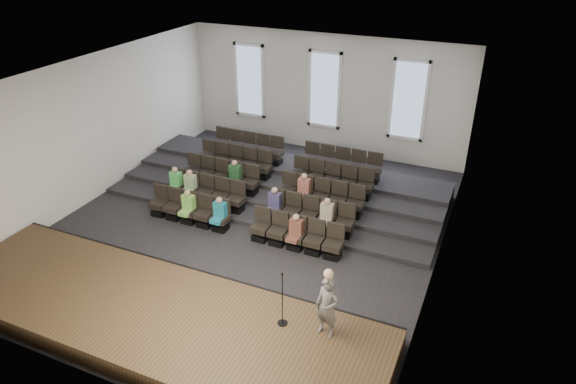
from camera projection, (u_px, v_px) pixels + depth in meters
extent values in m
plane|color=black|center=(249.00, 226.00, 16.94)|extent=(14.00, 14.00, 0.00)
cube|color=white|center=(243.00, 76.00, 14.60)|extent=(12.00, 14.00, 0.02)
cube|color=silver|center=(325.00, 94.00, 21.46)|extent=(12.00, 0.04, 5.00)
cube|color=silver|center=(79.00, 288.00, 10.09)|extent=(12.00, 0.04, 5.00)
cube|color=silver|center=(94.00, 128.00, 17.92)|extent=(0.04, 14.00, 5.00)
cube|color=silver|center=(447.00, 193.00, 13.63)|extent=(0.04, 14.00, 5.00)
cube|color=#43311C|center=(153.00, 316.00, 12.70)|extent=(11.80, 3.60, 0.50)
cube|color=black|center=(193.00, 276.00, 14.13)|extent=(11.80, 0.06, 0.52)
cube|color=black|center=(278.00, 193.00, 18.79)|extent=(11.80, 4.80, 0.15)
cube|color=black|center=(284.00, 186.00, 19.18)|extent=(11.80, 3.75, 0.30)
cube|color=black|center=(290.00, 178.00, 19.57)|extent=(11.80, 2.70, 0.45)
cube|color=black|center=(295.00, 171.00, 19.96)|extent=(11.80, 1.65, 0.60)
cube|color=black|center=(160.00, 212.00, 17.52)|extent=(0.47, 0.43, 0.20)
cube|color=black|center=(159.00, 204.00, 17.38)|extent=(0.55, 0.50, 0.19)
cube|color=black|center=(161.00, 191.00, 17.36)|extent=(0.55, 0.08, 0.50)
cube|color=black|center=(174.00, 216.00, 17.31)|extent=(0.47, 0.43, 0.20)
cube|color=black|center=(173.00, 208.00, 17.17)|extent=(0.55, 0.50, 0.19)
cube|color=black|center=(176.00, 194.00, 17.14)|extent=(0.55, 0.08, 0.50)
cube|color=black|center=(189.00, 219.00, 17.10)|extent=(0.47, 0.43, 0.20)
cube|color=black|center=(189.00, 211.00, 16.95)|extent=(0.55, 0.50, 0.19)
cube|color=black|center=(191.00, 198.00, 16.93)|extent=(0.55, 0.08, 0.50)
cube|color=black|center=(205.00, 223.00, 16.88)|extent=(0.47, 0.43, 0.20)
cube|color=black|center=(204.00, 215.00, 16.74)|extent=(0.55, 0.50, 0.19)
cube|color=black|center=(207.00, 201.00, 16.72)|extent=(0.55, 0.08, 0.50)
cube|color=black|center=(221.00, 227.00, 16.67)|extent=(0.47, 0.43, 0.20)
cube|color=black|center=(220.00, 219.00, 16.52)|extent=(0.55, 0.50, 0.19)
cube|color=black|center=(223.00, 205.00, 16.50)|extent=(0.55, 0.08, 0.50)
cube|color=black|center=(261.00, 237.00, 16.15)|extent=(0.47, 0.43, 0.20)
cube|color=black|center=(260.00, 228.00, 16.01)|extent=(0.55, 0.50, 0.19)
cube|color=black|center=(263.00, 214.00, 15.99)|extent=(0.55, 0.08, 0.50)
cube|color=black|center=(278.00, 241.00, 15.94)|extent=(0.47, 0.43, 0.20)
cube|color=black|center=(278.00, 233.00, 15.79)|extent=(0.55, 0.50, 0.19)
cube|color=black|center=(280.00, 218.00, 15.77)|extent=(0.55, 0.08, 0.50)
cube|color=black|center=(296.00, 245.00, 15.72)|extent=(0.47, 0.43, 0.20)
cube|color=black|center=(296.00, 237.00, 15.58)|extent=(0.55, 0.50, 0.19)
cube|color=black|center=(298.00, 222.00, 15.56)|extent=(0.55, 0.08, 0.50)
cube|color=black|center=(314.00, 250.00, 15.51)|extent=(0.47, 0.43, 0.20)
cube|color=black|center=(314.00, 241.00, 15.37)|extent=(0.55, 0.50, 0.19)
cube|color=black|center=(317.00, 226.00, 15.34)|extent=(0.55, 0.08, 0.50)
cube|color=black|center=(333.00, 254.00, 15.30)|extent=(0.47, 0.43, 0.20)
cube|color=black|center=(333.00, 246.00, 15.15)|extent=(0.55, 0.50, 0.19)
cube|color=black|center=(336.00, 231.00, 15.13)|extent=(0.55, 0.08, 0.50)
cube|color=black|center=(177.00, 195.00, 18.30)|extent=(0.47, 0.43, 0.20)
cube|color=black|center=(176.00, 187.00, 18.16)|extent=(0.55, 0.50, 0.19)
cube|color=black|center=(178.00, 175.00, 18.14)|extent=(0.55, 0.08, 0.50)
cube|color=black|center=(191.00, 198.00, 18.09)|extent=(0.47, 0.43, 0.20)
cube|color=black|center=(191.00, 190.00, 17.95)|extent=(0.55, 0.50, 0.19)
cube|color=black|center=(193.00, 178.00, 17.92)|extent=(0.55, 0.08, 0.50)
cube|color=black|center=(206.00, 202.00, 17.88)|extent=(0.47, 0.43, 0.20)
cube|color=black|center=(205.00, 194.00, 17.73)|extent=(0.55, 0.50, 0.19)
cube|color=black|center=(208.00, 181.00, 17.71)|extent=(0.55, 0.08, 0.50)
cube|color=black|center=(221.00, 205.00, 17.66)|extent=(0.47, 0.43, 0.20)
cube|color=black|center=(220.00, 197.00, 17.52)|extent=(0.55, 0.50, 0.19)
cube|color=black|center=(223.00, 184.00, 17.50)|extent=(0.55, 0.08, 0.50)
cube|color=black|center=(236.00, 208.00, 17.45)|extent=(0.47, 0.43, 0.20)
cube|color=black|center=(236.00, 200.00, 17.30)|extent=(0.55, 0.50, 0.19)
cube|color=black|center=(238.00, 187.00, 17.28)|extent=(0.55, 0.08, 0.50)
cube|color=black|center=(275.00, 217.00, 16.93)|extent=(0.47, 0.43, 0.20)
cube|color=black|center=(274.00, 209.00, 16.79)|extent=(0.55, 0.50, 0.19)
cube|color=black|center=(277.00, 195.00, 16.77)|extent=(0.55, 0.08, 0.50)
cube|color=black|center=(291.00, 221.00, 16.72)|extent=(0.47, 0.43, 0.20)
cube|color=black|center=(291.00, 213.00, 16.57)|extent=(0.55, 0.50, 0.19)
cube|color=black|center=(294.00, 199.00, 16.55)|extent=(0.55, 0.08, 0.50)
cube|color=black|center=(308.00, 225.00, 16.50)|extent=(0.47, 0.43, 0.20)
cube|color=black|center=(309.00, 217.00, 16.36)|extent=(0.55, 0.50, 0.19)
cube|color=black|center=(311.00, 202.00, 16.34)|extent=(0.55, 0.08, 0.50)
cube|color=black|center=(326.00, 229.00, 16.29)|extent=(0.47, 0.43, 0.20)
cube|color=black|center=(326.00, 220.00, 16.15)|extent=(0.55, 0.50, 0.19)
cube|color=black|center=(329.00, 206.00, 16.12)|extent=(0.55, 0.08, 0.50)
cube|color=black|center=(344.00, 233.00, 16.08)|extent=(0.47, 0.43, 0.20)
cube|color=black|center=(344.00, 224.00, 15.93)|extent=(0.55, 0.50, 0.19)
cube|color=black|center=(347.00, 210.00, 15.91)|extent=(0.55, 0.08, 0.50)
cube|color=black|center=(193.00, 179.00, 19.08)|extent=(0.47, 0.42, 0.20)
cube|color=black|center=(192.00, 172.00, 18.94)|extent=(0.55, 0.50, 0.19)
cube|color=black|center=(194.00, 160.00, 18.92)|extent=(0.55, 0.08, 0.50)
cube|color=black|center=(207.00, 182.00, 18.87)|extent=(0.47, 0.42, 0.20)
cube|color=black|center=(206.00, 175.00, 18.73)|extent=(0.55, 0.50, 0.19)
cube|color=black|center=(208.00, 162.00, 18.70)|extent=(0.55, 0.08, 0.50)
cube|color=black|center=(221.00, 185.00, 18.66)|extent=(0.47, 0.42, 0.20)
cube|color=black|center=(220.00, 178.00, 18.51)|extent=(0.55, 0.50, 0.19)
cube|color=black|center=(223.00, 165.00, 18.49)|extent=(0.55, 0.08, 0.50)
cube|color=black|center=(235.00, 188.00, 18.44)|extent=(0.47, 0.42, 0.20)
cube|color=black|center=(235.00, 181.00, 18.30)|extent=(0.55, 0.50, 0.19)
cube|color=black|center=(237.00, 168.00, 18.28)|extent=(0.55, 0.08, 0.50)
cube|color=black|center=(250.00, 191.00, 18.23)|extent=(0.47, 0.42, 0.20)
cube|color=black|center=(250.00, 184.00, 18.08)|extent=(0.55, 0.50, 0.19)
cube|color=black|center=(252.00, 171.00, 18.06)|extent=(0.55, 0.08, 0.50)
cube|color=black|center=(287.00, 199.00, 17.71)|extent=(0.47, 0.42, 0.20)
cube|color=black|center=(287.00, 191.00, 17.57)|extent=(0.55, 0.50, 0.19)
cube|color=black|center=(290.00, 178.00, 17.55)|extent=(0.55, 0.08, 0.50)
cube|color=black|center=(303.00, 203.00, 17.50)|extent=(0.47, 0.42, 0.20)
cube|color=black|center=(304.00, 195.00, 17.35)|extent=(0.55, 0.50, 0.19)
cube|color=black|center=(306.00, 181.00, 17.33)|extent=(0.55, 0.08, 0.50)
cube|color=black|center=(320.00, 206.00, 17.28)|extent=(0.47, 0.42, 0.20)
cube|color=black|center=(320.00, 198.00, 17.14)|extent=(0.55, 0.50, 0.19)
cube|color=black|center=(323.00, 185.00, 17.12)|extent=(0.55, 0.08, 0.50)
cube|color=black|center=(337.00, 210.00, 17.07)|extent=(0.47, 0.42, 0.20)
cube|color=black|center=(337.00, 202.00, 16.92)|extent=(0.55, 0.50, 0.19)
cube|color=black|center=(340.00, 188.00, 16.90)|extent=(0.55, 0.08, 0.50)
cube|color=black|center=(354.00, 213.00, 16.86)|extent=(0.47, 0.42, 0.20)
cube|color=black|center=(355.00, 205.00, 16.71)|extent=(0.55, 0.50, 0.19)
cube|color=black|center=(357.00, 191.00, 16.69)|extent=(0.55, 0.08, 0.50)
cube|color=black|center=(208.00, 165.00, 19.86)|extent=(0.47, 0.42, 0.20)
cube|color=black|center=(207.00, 157.00, 19.72)|extent=(0.55, 0.50, 0.19)
cube|color=black|center=(209.00, 146.00, 19.70)|extent=(0.55, 0.08, 0.50)
cube|color=black|center=(221.00, 167.00, 19.65)|extent=(0.47, 0.42, 0.20)
cube|color=black|center=(221.00, 160.00, 19.51)|extent=(0.55, 0.50, 0.19)
cube|color=black|center=(223.00, 148.00, 19.48)|extent=(0.55, 0.08, 0.50)
cube|color=black|center=(235.00, 170.00, 19.44)|extent=(0.47, 0.42, 0.20)
cube|color=black|center=(234.00, 163.00, 19.29)|extent=(0.55, 0.50, 0.19)
cube|color=black|center=(237.00, 151.00, 19.27)|extent=(0.55, 0.08, 0.50)
cube|color=black|center=(249.00, 173.00, 19.22)|extent=(0.47, 0.42, 0.20)
cube|color=black|center=(248.00, 165.00, 19.08)|extent=(0.55, 0.50, 0.19)
cube|color=black|center=(251.00, 153.00, 19.06)|extent=(0.55, 0.08, 0.50)
cube|color=black|center=(263.00, 176.00, 19.01)|extent=(0.47, 0.42, 0.20)
cube|color=black|center=(263.00, 168.00, 18.86)|extent=(0.55, 0.50, 0.19)
cube|color=black|center=(265.00, 156.00, 18.84)|extent=(0.55, 0.08, 0.50)
cube|color=black|center=(299.00, 183.00, 18.49)|extent=(0.47, 0.42, 0.20)
cube|color=black|center=(299.00, 175.00, 18.35)|extent=(0.55, 0.50, 0.19)
cube|color=black|center=(302.00, 162.00, 18.33)|extent=(0.55, 0.08, 0.50)
cube|color=black|center=(315.00, 186.00, 18.28)|extent=(0.47, 0.42, 0.20)
cube|color=black|center=(315.00, 178.00, 18.13)|extent=(0.55, 0.50, 0.19)
cube|color=black|center=(317.00, 165.00, 18.11)|extent=(0.55, 0.08, 0.50)
cube|color=black|center=(331.00, 189.00, 18.06)|extent=(0.47, 0.42, 0.20)
cube|color=black|center=(331.00, 181.00, 17.92)|extent=(0.55, 0.50, 0.19)
cube|color=black|center=(333.00, 168.00, 17.90)|extent=(0.55, 0.08, 0.50)
cube|color=black|center=(347.00, 192.00, 17.85)|extent=(0.47, 0.42, 0.20)
cube|color=black|center=(347.00, 184.00, 17.70)|extent=(0.55, 0.50, 0.19)
cube|color=black|center=(350.00, 171.00, 17.68)|extent=(0.55, 0.08, 0.50)
cube|color=black|center=(363.00, 196.00, 17.64)|extent=(0.47, 0.42, 0.20)
cube|color=black|center=(364.00, 188.00, 17.49)|extent=(0.55, 0.50, 0.19)
cube|color=black|center=(367.00, 174.00, 17.47)|extent=(0.55, 0.08, 0.50)
cube|color=black|center=(221.00, 151.00, 20.64)|extent=(0.47, 0.42, 0.20)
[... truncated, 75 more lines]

